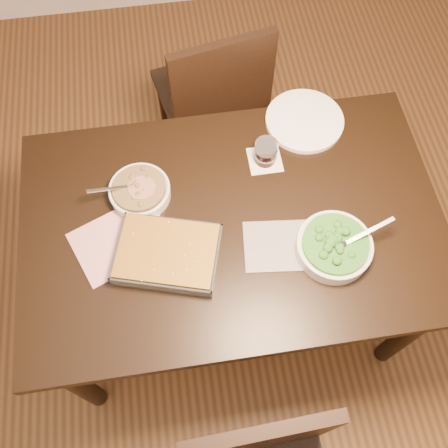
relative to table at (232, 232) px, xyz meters
name	(u,v)px	position (x,y,z in m)	size (l,w,h in m)	color
ground	(230,294)	(0.00, 0.00, -0.65)	(4.00, 4.00, 0.00)	#432A13
table	(232,232)	(0.00, 0.00, 0.00)	(1.40, 0.90, 0.75)	black
magazine_a	(121,240)	(-0.37, -0.02, 0.10)	(0.30, 0.22, 0.01)	#BA354F
magazine_b	(283,246)	(0.15, -0.12, 0.10)	(0.25, 0.18, 0.00)	#25252C
coaster	(265,160)	(0.15, 0.22, 0.10)	(0.11, 0.11, 0.00)	white
stew_bowl	(140,191)	(-0.29, 0.14, 0.12)	(0.23, 0.21, 0.08)	silver
broccoli_bowl	(334,246)	(0.30, -0.16, 0.13)	(0.27, 0.24, 0.09)	silver
baking_dish	(168,254)	(-0.22, -0.10, 0.12)	(0.37, 0.31, 0.06)	silver
wine_tumbler	(266,152)	(0.15, 0.22, 0.15)	(0.08, 0.08, 0.09)	black
dinner_plate	(304,121)	(0.32, 0.36, 0.10)	(0.29, 0.29, 0.02)	white
chair_far	(214,96)	(0.04, 0.74, -0.14)	(0.51, 0.51, 0.91)	black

